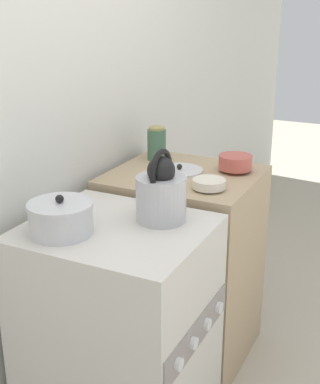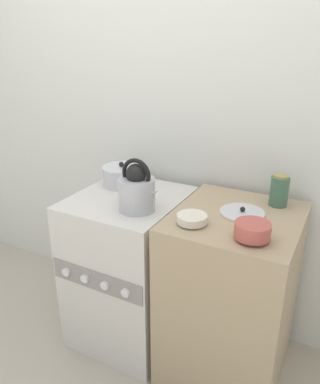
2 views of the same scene
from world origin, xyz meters
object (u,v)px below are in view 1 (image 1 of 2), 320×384
(loose_pot_lid, at_px, (179,170))
(cooking_pot, at_px, (61,218))
(small_ceramic_bowl, at_px, (209,184))
(stove, at_px, (120,335))
(enamel_bowl, at_px, (235,162))
(kettle, at_px, (161,193))
(storage_jar, at_px, (157,144))

(loose_pot_lid, bearing_deg, cooking_pot, 172.04)
(small_ceramic_bowl, relative_size, loose_pot_lid, 0.64)
(stove, bearing_deg, small_ceramic_bowl, -20.97)
(stove, relative_size, cooking_pot, 4.00)
(enamel_bowl, distance_m, loose_pot_lid, 0.25)
(kettle, xyz_separation_m, loose_pot_lid, (0.48, 0.15, -0.07))
(kettle, bearing_deg, small_ceramic_bowl, -10.48)
(kettle, distance_m, small_ceramic_bowl, 0.32)
(enamel_bowl, xyz_separation_m, small_ceramic_bowl, (-0.27, 0.02, -0.02))
(cooking_pot, relative_size, small_ceramic_bowl, 1.65)
(enamel_bowl, xyz_separation_m, loose_pot_lid, (-0.10, 0.22, -0.04))
(stove, height_order, storage_jar, storage_jar)
(cooking_pot, height_order, loose_pot_lid, cooking_pot)
(small_ceramic_bowl, xyz_separation_m, storage_jar, (0.29, 0.38, 0.05))
(stove, xyz_separation_m, kettle, (0.13, -0.11, 0.54))
(storage_jar, height_order, loose_pot_lid, storage_jar)
(cooking_pot, relative_size, loose_pot_lid, 1.05)
(stove, relative_size, storage_jar, 5.62)
(stove, relative_size, small_ceramic_bowl, 6.60)
(enamel_bowl, relative_size, storage_jar, 0.94)
(small_ceramic_bowl, distance_m, storage_jar, 0.48)
(enamel_bowl, height_order, storage_jar, storage_jar)
(stove, bearing_deg, enamel_bowl, -14.74)
(enamel_bowl, relative_size, loose_pot_lid, 0.70)
(storage_jar, bearing_deg, kettle, -152.08)
(enamel_bowl, xyz_separation_m, storage_jar, (0.02, 0.39, 0.03))
(enamel_bowl, bearing_deg, cooking_pot, 158.78)
(kettle, height_order, small_ceramic_bowl, kettle)
(cooking_pot, bearing_deg, stove, -47.66)
(small_ceramic_bowl, bearing_deg, enamel_bowl, -3.81)
(cooking_pot, height_order, enamel_bowl, cooking_pot)
(stove, distance_m, small_ceramic_bowl, 0.68)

